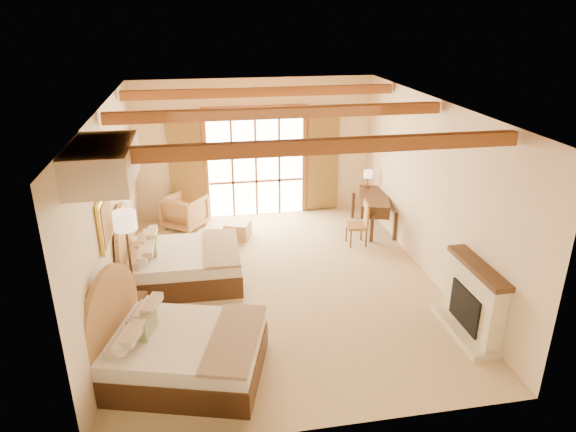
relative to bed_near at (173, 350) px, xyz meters
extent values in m
plane|color=#CFBA8D|center=(1.81, 2.21, -0.41)|extent=(7.00, 7.00, 0.00)
plane|color=beige|center=(1.81, 5.71, 1.19)|extent=(5.50, 0.00, 5.50)
plane|color=beige|center=(-0.94, 2.21, 1.19)|extent=(0.00, 7.00, 7.00)
plane|color=beige|center=(4.56, 2.21, 1.19)|extent=(0.00, 7.00, 7.00)
plane|color=#BB723A|center=(1.81, 2.21, 2.79)|extent=(7.00, 7.00, 0.00)
cube|color=white|center=(1.81, 5.67, 0.84)|extent=(2.20, 0.02, 2.50)
cube|color=brown|center=(0.21, 5.64, 0.84)|extent=(0.75, 0.06, 2.40)
cube|color=brown|center=(3.41, 5.64, 0.84)|extent=(0.75, 0.06, 2.40)
cube|color=beige|center=(4.43, 0.21, 0.14)|extent=(0.25, 1.30, 1.10)
cube|color=black|center=(4.36, 0.21, 0.04)|extent=(0.18, 0.80, 0.60)
cube|color=beige|center=(4.34, 0.21, -0.36)|extent=(0.45, 1.40, 0.10)
cube|color=#462717|center=(4.42, 0.21, 0.71)|extent=(0.30, 1.40, 0.08)
cube|color=yellow|center=(-0.90, 1.46, 1.34)|extent=(0.05, 0.95, 0.75)
cube|color=gold|center=(-0.87, 1.46, 1.34)|extent=(0.02, 0.82, 0.62)
cube|color=beige|center=(-0.59, 0.21, 2.54)|extent=(0.70, 1.40, 0.45)
cube|color=#462717|center=(0.15, 0.00, -0.21)|extent=(2.38, 2.04, 0.40)
cube|color=white|center=(0.15, 0.00, 0.10)|extent=(2.33, 2.00, 0.22)
cube|color=#9C8364|center=(0.84, 0.00, 0.22)|extent=(1.02, 1.67, 0.05)
cube|color=gray|center=(-0.32, 0.00, 0.33)|extent=(0.23, 0.43, 0.24)
cube|color=#462717|center=(0.10, 2.59, -0.21)|extent=(2.07, 1.58, 0.40)
cube|color=white|center=(0.10, 2.59, 0.10)|extent=(2.02, 1.54, 0.22)
cube|color=#9C8364|center=(0.80, 2.59, 0.22)|extent=(0.64, 1.58, 0.05)
cube|color=gray|center=(-0.37, 2.59, 0.33)|extent=(0.13, 0.42, 0.24)
cube|color=#462717|center=(-0.68, 1.23, -0.14)|extent=(0.53, 0.53, 0.54)
cylinder|color=#3C301C|center=(-0.69, 1.88, -0.39)|extent=(0.24, 0.24, 0.03)
cylinder|color=#3C301C|center=(-0.69, 1.88, 0.34)|extent=(0.04, 0.04, 1.45)
cylinder|color=beige|center=(-0.69, 1.88, 1.14)|extent=(0.36, 0.36, 0.30)
imported|color=#9F7245|center=(0.12, 5.12, -0.03)|extent=(1.13, 1.14, 0.75)
cube|color=#AD7246|center=(1.24, 4.33, -0.22)|extent=(0.64, 0.64, 0.36)
cube|color=#462717|center=(4.26, 4.31, 0.35)|extent=(1.01, 1.57, 0.05)
cube|color=#462717|center=(4.26, 4.31, 0.22)|extent=(0.98, 1.53, 0.23)
cube|color=olive|center=(3.65, 3.57, 0.01)|extent=(0.46, 0.46, 0.06)
cube|color=olive|center=(3.83, 3.57, 0.28)|extent=(0.09, 0.42, 0.50)
cylinder|color=#3C301C|center=(4.29, 4.88, 0.39)|extent=(0.12, 0.12, 0.02)
cylinder|color=#3C301C|center=(4.29, 4.88, 0.53)|extent=(0.02, 0.02, 0.28)
cylinder|color=beige|center=(4.29, 4.88, 0.70)|extent=(0.20, 0.20, 0.16)
camera|label=1|loc=(0.51, -5.82, 4.21)|focal=32.00mm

